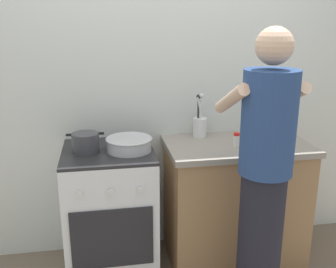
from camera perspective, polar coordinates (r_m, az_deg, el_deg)
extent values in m
cube|color=silver|center=(2.90, 1.62, 6.99)|extent=(3.20, 0.10, 2.50)
cube|color=#99724C|center=(2.93, 9.73, -10.11)|extent=(0.96, 0.56, 0.86)
cube|color=gray|center=(2.76, 10.18, -1.71)|extent=(1.00, 0.60, 0.04)
cube|color=silver|center=(2.77, -8.45, -11.42)|extent=(0.60, 0.60, 0.88)
cube|color=#232326|center=(2.59, -8.87, -2.58)|extent=(0.60, 0.60, 0.02)
cube|color=black|center=(2.51, -8.19, -15.05)|extent=(0.51, 0.01, 0.40)
cylinder|color=silver|center=(2.36, -12.91, -8.68)|extent=(0.04, 0.01, 0.04)
cylinder|color=silver|center=(2.36, -8.50, -8.48)|extent=(0.04, 0.01, 0.04)
cylinder|color=silver|center=(2.37, -4.10, -8.23)|extent=(0.04, 0.01, 0.04)
cylinder|color=#38383D|center=(2.56, -12.06, -1.26)|extent=(0.18, 0.18, 0.13)
cube|color=black|center=(2.55, -14.45, -0.14)|extent=(0.04, 0.02, 0.01)
cube|color=black|center=(2.54, -9.82, 0.09)|extent=(0.04, 0.02, 0.01)
cylinder|color=#B7B7BC|center=(2.55, -5.75, -1.54)|extent=(0.29, 0.29, 0.08)
torus|color=#B7B7BC|center=(2.54, -5.78, -0.71)|extent=(0.31, 0.31, 0.01)
cylinder|color=silver|center=(2.85, 4.72, 1.00)|extent=(0.10, 0.10, 0.14)
cylinder|color=white|center=(2.84, 4.65, 2.49)|extent=(0.03, 0.02, 0.25)
sphere|color=white|center=(2.81, 4.71, 5.19)|extent=(0.03, 0.03, 0.03)
cylinder|color=black|center=(2.83, 4.46, 2.59)|extent=(0.01, 0.04, 0.27)
sphere|color=black|center=(2.80, 4.53, 5.52)|extent=(0.03, 0.03, 0.03)
cylinder|color=silver|center=(2.82, 4.92, 2.64)|extent=(0.08, 0.04, 0.28)
sphere|color=silver|center=(2.79, 4.99, 5.69)|extent=(0.03, 0.03, 0.03)
cylinder|color=silver|center=(2.67, 10.04, -1.01)|extent=(0.04, 0.04, 0.08)
cylinder|color=red|center=(2.65, 10.09, -0.03)|extent=(0.04, 0.04, 0.02)
cylinder|color=gold|center=(2.86, 14.57, 1.33)|extent=(0.07, 0.07, 0.22)
cylinder|color=gold|center=(2.83, 14.76, 3.80)|extent=(0.03, 0.03, 0.04)
cylinder|color=black|center=(2.82, 14.79, 4.31)|extent=(0.03, 0.03, 0.02)
cylinder|color=black|center=(2.46, 13.33, -15.36)|extent=(0.26, 0.26, 0.90)
cylinder|color=navy|center=(2.17, 14.61, 1.56)|extent=(0.30, 0.30, 0.58)
sphere|color=#D3AA8C|center=(2.10, 15.43, 12.43)|extent=(0.20, 0.20, 0.20)
cylinder|color=#D3AA8C|center=(2.21, 9.28, 5.08)|extent=(0.07, 0.41, 0.24)
cylinder|color=#D3AA8C|center=(2.34, 17.21, 5.20)|extent=(0.07, 0.41, 0.24)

